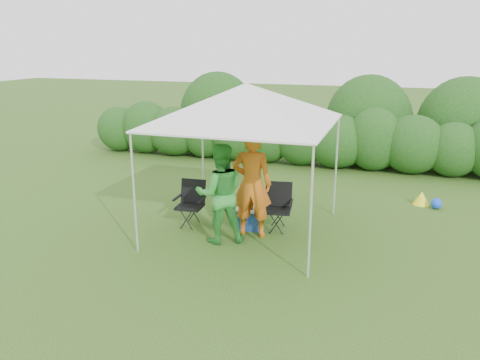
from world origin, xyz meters
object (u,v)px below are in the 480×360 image
(woman, at_px, (220,194))
(cooler, at_px, (249,218))
(chair_left, at_px, (191,200))
(man, at_px, (252,184))
(chair_right, at_px, (278,203))
(canopy, at_px, (246,104))

(woman, height_order, cooler, woman)
(chair_left, height_order, woman, woman)
(chair_left, bearing_deg, man, -10.47)
(cooler, bearing_deg, woman, -114.97)
(chair_left, bearing_deg, cooler, 3.68)
(chair_right, distance_m, cooler, 0.64)
(chair_right, bearing_deg, canopy, -158.45)
(chair_right, xyz_separation_m, cooler, (-0.53, -0.19, -0.31))
(man, bearing_deg, canopy, -52.04)
(canopy, height_order, woman, canopy)
(canopy, relative_size, chair_right, 3.39)
(canopy, xyz_separation_m, woman, (-0.29, -0.60, -1.55))
(canopy, relative_size, man, 1.53)
(canopy, height_order, cooler, canopy)
(cooler, bearing_deg, man, -66.33)
(chair_left, relative_size, man, 0.45)
(chair_left, xyz_separation_m, cooler, (1.17, 0.14, -0.30))
(man, xyz_separation_m, woman, (-0.46, -0.43, -0.10))
(canopy, xyz_separation_m, man, (0.17, -0.17, -1.45))
(canopy, bearing_deg, man, -44.01)
(canopy, distance_m, chair_right, 2.05)
(chair_right, height_order, cooler, chair_right)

